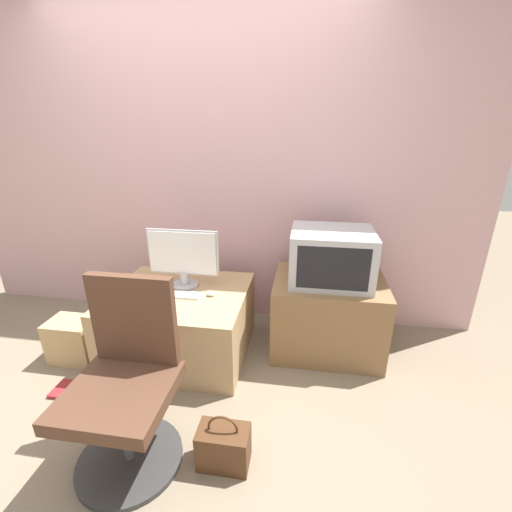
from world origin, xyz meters
TOP-DOWN VIEW (x-y plane):
  - ground_plane at (0.00, 0.00)m, footprint 12.00×12.00m
  - wall_back at (0.00, 1.32)m, footprint 4.40×0.05m
  - desk at (-0.08, 0.69)m, footprint 0.97×0.84m
  - side_stand at (1.00, 0.89)m, footprint 0.80×0.60m
  - main_monitor at (-0.06, 0.79)m, footprint 0.52×0.20m
  - keyboard at (-0.07, 0.64)m, footprint 0.36×0.10m
  - mouse at (0.17, 0.66)m, footprint 0.06×0.04m
  - crt_tv at (0.99, 0.89)m, footprint 0.56×0.46m
  - office_chair at (-0.02, -0.19)m, footprint 0.52×0.52m
  - cardboard_box_lower at (-0.82, 0.47)m, footprint 0.33×0.24m
  - handbag at (0.46, -0.19)m, footprint 0.26×0.15m
  - book at (-0.67, 0.15)m, footprint 0.16×0.16m

SIDE VIEW (x-z plane):
  - ground_plane at x=0.00m, z-range 0.00..0.00m
  - book at x=-0.67m, z-range 0.00..0.02m
  - handbag at x=0.46m, z-range -0.04..0.27m
  - cardboard_box_lower at x=-0.82m, z-range 0.00..0.32m
  - desk at x=-0.08m, z-range 0.00..0.49m
  - side_stand at x=1.00m, z-range 0.00..0.57m
  - office_chair at x=-0.02m, z-range -0.06..0.89m
  - keyboard at x=-0.07m, z-range 0.49..0.51m
  - mouse at x=0.17m, z-range 0.49..0.53m
  - main_monitor at x=-0.06m, z-range 0.50..0.94m
  - crt_tv at x=0.99m, z-range 0.57..0.94m
  - wall_back at x=0.00m, z-range 0.00..2.60m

